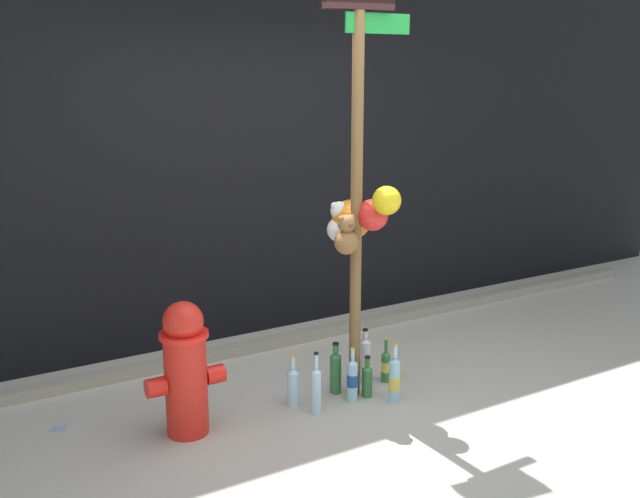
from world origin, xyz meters
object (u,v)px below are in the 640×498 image
Objects in this scene: bottle_2 at (316,389)px; bottle_5 at (365,359)px; fire_hydrant at (185,368)px; bottle_0 at (394,379)px; memorial_post at (358,171)px; bottle_7 at (293,385)px; bottle_1 at (352,379)px; bottle_6 at (386,365)px; bottle_3 at (336,371)px; bottle_4 at (367,379)px.

bottle_2 is 1.05× the size of bottle_5.
fire_hydrant is 1.37m from bottle_0.
bottle_5 is (0.16, 0.13, -1.34)m from memorial_post.
bottle_2 is at bearing -163.93° from memorial_post.
bottle_7 is at bearing 0.04° from fire_hydrant.
memorial_post reaches higher than fire_hydrant.
bottle_1 is at bearing 147.81° from bottle_0.
bottle_1 reaches higher than bottle_7.
bottle_3 is at bearing 176.59° from bottle_6.
bottle_1 is at bearing -138.39° from bottle_5.
bottle_0 is 0.27m from bottle_1.
bottle_6 is (0.37, 0.14, -0.03)m from bottle_1.
bottle_0 is at bearing -26.03° from bottle_7.
bottle_2 is 1.43× the size of bottle_4.
bottle_6 is at bearing 20.88° from bottle_1.
fire_hydrant reaches higher than bottle_6.
bottle_4 is 0.82× the size of bottle_7.
bottle_3 is (1.05, 0.02, -0.26)m from fire_hydrant.
bottle_2 is at bearing -175.96° from bottle_4.
bottle_2 reaches higher than bottle_7.
bottle_3 is at bearing 134.32° from bottle_4.
bottle_1 reaches higher than bottle_3.
bottle_6 is at bearing 28.38° from bottle_4.
memorial_post is 1.59m from fire_hydrant.
fire_hydrant is 2.38× the size of bottle_7.
bottle_3 is at bearing 1.09° from fire_hydrant.
bottle_1 is at bearing -80.04° from bottle_3.
bottle_1 is (-0.23, 0.15, -0.01)m from bottle_0.
bottle_5 is (1.32, 0.07, -0.25)m from fire_hydrant.
fire_hydrant is 0.85m from bottle_2.
bottle_2 is 1.26× the size of bottle_6.
bottle_5 is 1.12× the size of bottle_7.
memorial_post is 6.95× the size of bottle_2.
bottle_3 is (-0.26, 0.31, -0.00)m from bottle_0.
memorial_post is 1.36m from bottle_3.
memorial_post is at bearing -2.92° from fire_hydrant.
bottle_7 reaches higher than bottle_4.
bottle_5 is at bearing 3.13° from fire_hydrant.
fire_hydrant is 2.03× the size of bottle_2.
bottle_7 is (-0.36, 0.14, -0.01)m from bottle_1.
bottle_4 is at bearing -151.62° from bottle_6.
fire_hydrant reaches higher than bottle_7.
bottle_2 reaches higher than bottle_3.
bottle_3 is 1.03× the size of bottle_7.
fire_hydrant reaches higher than bottle_3.
bottle_0 is at bearing -49.89° from bottle_3.
bottle_5 is 1.19× the size of bottle_6.
bottle_1 is (-0.08, -0.08, -1.36)m from memorial_post.
fire_hydrant is 1.12m from bottle_1.
bottle_2 is at bearing -166.16° from bottle_6.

